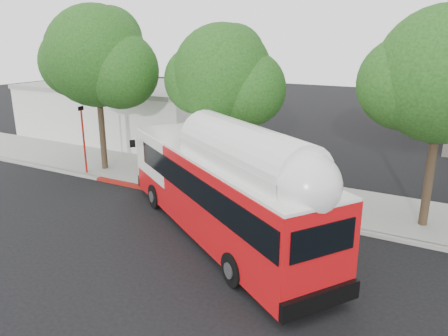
% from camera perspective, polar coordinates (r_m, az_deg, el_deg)
% --- Properties ---
extents(ground, '(120.00, 120.00, 0.00)m').
position_cam_1_polar(ground, '(18.51, -6.59, -8.66)').
color(ground, black).
rests_on(ground, ground).
extents(sidewalk, '(60.00, 5.00, 0.15)m').
position_cam_1_polar(sidewalk, '(23.65, 2.50, -2.59)').
color(sidewalk, gray).
rests_on(sidewalk, ground).
extents(curb_strip, '(60.00, 0.30, 0.15)m').
position_cam_1_polar(curb_strip, '(21.49, -0.59, -4.61)').
color(curb_strip, gray).
rests_on(curb_strip, ground).
extents(red_curb_segment, '(10.00, 0.32, 0.16)m').
position_cam_1_polar(red_curb_segment, '(23.02, -7.12, -3.24)').
color(red_curb_segment, maroon).
rests_on(red_curb_segment, ground).
extents(street_tree_left, '(6.67, 5.80, 9.74)m').
position_cam_1_polar(street_tree_left, '(26.52, -15.50, 13.38)').
color(street_tree_left, '#2D2116').
rests_on(street_tree_left, ground).
extents(street_tree_mid, '(5.75, 5.00, 8.62)m').
position_cam_1_polar(street_tree_mid, '(22.28, 0.79, 11.61)').
color(street_tree_mid, '#2D2116').
rests_on(street_tree_mid, ground).
extents(low_commercial_bldg, '(16.20, 10.20, 4.25)m').
position_cam_1_polar(low_commercial_bldg, '(36.87, -12.03, 7.44)').
color(low_commercial_bldg, silver).
rests_on(low_commercial_bldg, ground).
extents(transit_bus, '(12.76, 9.53, 4.06)m').
position_cam_1_polar(transit_bus, '(17.54, -0.61, -3.28)').
color(transit_bus, red).
rests_on(transit_bus, ground).
extents(signal_pole, '(0.12, 0.39, 4.11)m').
position_cam_1_polar(signal_pole, '(26.77, -17.84, 3.45)').
color(signal_pole, red).
rests_on(signal_pole, ground).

